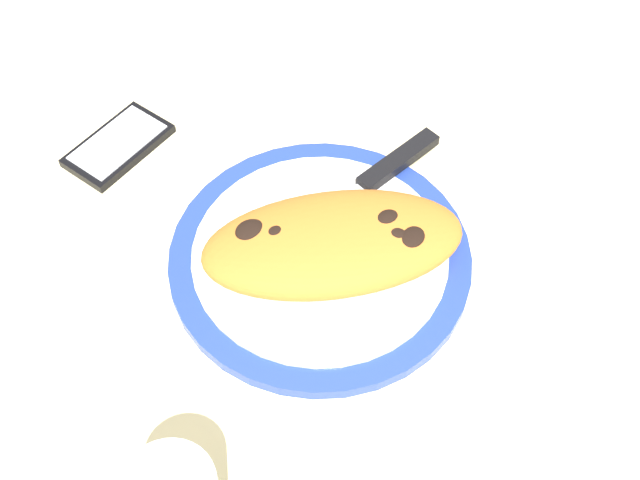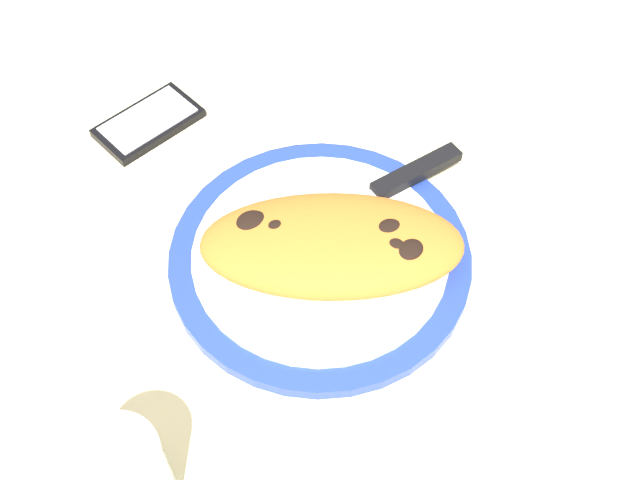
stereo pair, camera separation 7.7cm
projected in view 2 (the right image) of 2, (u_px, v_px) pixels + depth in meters
ground_plane at (320, 270)px, 81.16cm from camera, size 150.00×150.00×3.00cm
plate at (320, 257)px, 79.31cm from camera, size 30.03×30.03×1.68cm
calzone at (332, 245)px, 76.29cm from camera, size 25.56×12.77×4.55cm
fork at (331, 298)px, 75.18cm from camera, size 17.69×6.01×0.40cm
knife at (390, 186)px, 83.07cm from camera, size 22.27×15.84×1.20cm
smartphone at (148, 123)px, 90.81cm from camera, size 12.82×12.75×1.16cm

